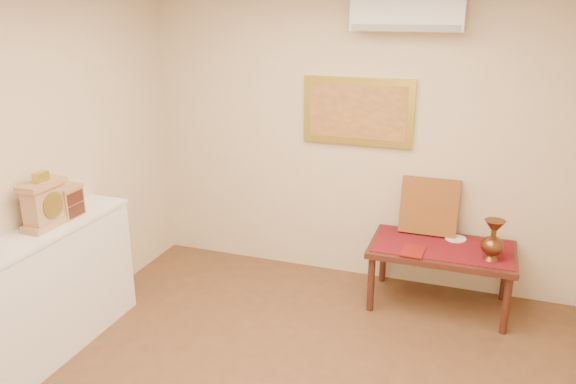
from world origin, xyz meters
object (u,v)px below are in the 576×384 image
at_px(display_ledge, 27,306).
at_px(mantel_clock, 45,204).
at_px(brass_urn_tall, 493,236).
at_px(wooden_chest, 68,201).
at_px(low_table, 442,254).

height_order(display_ledge, mantel_clock, mantel_clock).
relative_size(brass_urn_tall, mantel_clock, 1.00).
height_order(wooden_chest, low_table, wooden_chest).
xyz_separation_m(brass_urn_tall, wooden_chest, (-3.05, -1.22, 0.34)).
bearing_deg(wooden_chest, brass_urn_tall, 21.85).
bearing_deg(low_table, mantel_clock, -149.45).
distance_m(wooden_chest, low_table, 3.06).
distance_m(brass_urn_tall, display_ledge, 3.53).
bearing_deg(display_ledge, brass_urn_tall, 29.63).
bearing_deg(brass_urn_tall, display_ledge, -150.37).
relative_size(mantel_clock, wooden_chest, 1.68).
distance_m(display_ledge, wooden_chest, 0.80).
height_order(brass_urn_tall, mantel_clock, mantel_clock).
relative_size(mantel_clock, low_table, 0.34).
bearing_deg(brass_urn_tall, mantel_clock, -154.81).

